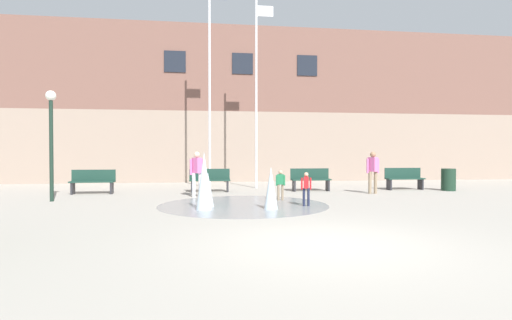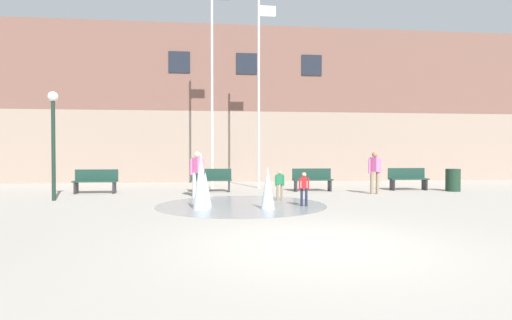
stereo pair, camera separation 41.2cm
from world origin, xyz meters
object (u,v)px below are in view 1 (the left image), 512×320
object	(u,v)px
park_bench_under_left_flagpole	(310,179)
teen_by_trashcan	(197,170)
lamp_post_left_lane	(51,128)
trash_can	(448,180)
park_bench_center	(404,178)
park_bench_left_of_flagpoles	(210,180)
flagpole_left	(210,78)
child_with_pink_shirt	(280,183)
adult_in_red	(373,169)
child_running	(306,186)
park_bench_far_left	(93,181)
flagpole_right	(257,87)

from	to	relation	value
park_bench_under_left_flagpole	teen_by_trashcan	bearing A→B (deg)	-160.93
lamp_post_left_lane	trash_can	xyz separation A→B (m)	(14.74, 1.58, -1.89)
park_bench_center	park_bench_left_of_flagpoles	bearing A→B (deg)	178.90
flagpole_left	child_with_pink_shirt	bearing A→B (deg)	-64.84
adult_in_red	teen_by_trashcan	bearing A→B (deg)	-113.81
park_bench_center	adult_in_red	xyz separation A→B (m)	(-2.01, -1.38, 0.45)
park_bench_under_left_flagpole	lamp_post_left_lane	world-z (taller)	lamp_post_left_lane
park_bench_center	teen_by_trashcan	xyz separation A→B (m)	(-8.60, -1.60, 0.45)
teen_by_trashcan	trash_can	xyz separation A→B (m)	(10.16, 0.93, -0.48)
park_bench_under_left_flagpole	lamp_post_left_lane	xyz separation A→B (m)	(-9.12, -2.22, 1.86)
park_bench_left_of_flagpoles	child_with_pink_shirt	bearing A→B (deg)	-54.90
child_running	teen_by_trashcan	world-z (taller)	teen_by_trashcan
trash_can	park_bench_far_left	bearing A→B (deg)	177.44
flagpole_right	lamp_post_left_lane	world-z (taller)	flagpole_right
lamp_post_left_lane	adult_in_red	bearing A→B (deg)	4.48
adult_in_red	teen_by_trashcan	world-z (taller)	same
flagpole_left	flagpole_right	bearing A→B (deg)	0.00
park_bench_under_left_flagpole	teen_by_trashcan	distance (m)	4.82
child_running	trash_can	xyz separation A→B (m)	(6.98, 3.76, -0.13)
park_bench_far_left	park_bench_left_of_flagpoles	bearing A→B (deg)	2.62
park_bench_left_of_flagpoles	teen_by_trashcan	xyz separation A→B (m)	(-0.48, -1.75, 0.45)
park_bench_far_left	flagpole_right	world-z (taller)	flagpole_right
park_bench_left_of_flagpoles	flagpole_right	xyz separation A→B (m)	(2.09, 1.45, 3.95)
park_bench_left_of_flagpoles	park_bench_under_left_flagpole	size ratio (longest dim) A/B	1.00
teen_by_trashcan	park_bench_center	bearing A→B (deg)	-115.74
park_bench_far_left	child_with_pink_shirt	xyz separation A→B (m)	(6.60, -2.96, 0.10)
teen_by_trashcan	lamp_post_left_lane	distance (m)	4.84
adult_in_red	park_bench_center	bearing A→B (deg)	98.78
teen_by_trashcan	flagpole_right	bearing A→B (deg)	-75.03
child_running	park_bench_left_of_flagpoles	bearing A→B (deg)	-128.35
flagpole_right	child_with_pink_shirt	bearing A→B (deg)	-88.34
park_bench_under_left_flagpole	child_with_pink_shirt	bearing A→B (deg)	-121.61
adult_in_red	park_bench_far_left	bearing A→B (deg)	-122.97
child_with_pink_shirt	park_bench_under_left_flagpole	bearing A→B (deg)	-106.15
flagpole_left	adult_in_red	bearing A→B (deg)	-26.24
lamp_post_left_lane	trash_can	world-z (taller)	lamp_post_left_lane
park_bench_left_of_flagpoles	park_bench_under_left_flagpole	bearing A→B (deg)	-2.62
adult_in_red	trash_can	xyz separation A→B (m)	(3.57, 0.71, -0.48)
adult_in_red	lamp_post_left_lane	bearing A→B (deg)	-111.24
teen_by_trashcan	flagpole_left	size ratio (longest dim) A/B	0.18
child_running	flagpole_left	size ratio (longest dim) A/B	0.11
park_bench_far_left	trash_can	bearing A→B (deg)	-2.56
child_running	adult_in_red	size ratio (longest dim) A/B	0.62
park_bench_center	child_with_pink_shirt	bearing A→B (deg)	-152.95
park_bench_left_of_flagpoles	adult_in_red	distance (m)	6.32
park_bench_under_left_flagpole	child_running	size ratio (longest dim) A/B	1.62
park_bench_center	child_running	xyz separation A→B (m)	(-5.42, -4.44, 0.10)
park_bench_under_left_flagpole	adult_in_red	distance (m)	2.50
child_running	park_bench_far_left	bearing A→B (deg)	-100.63
adult_in_red	lamp_post_left_lane	distance (m)	11.29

